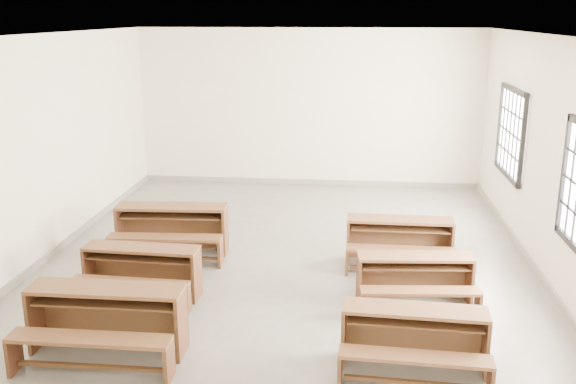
# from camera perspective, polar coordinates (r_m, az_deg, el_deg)

# --- Properties ---
(room) EXTENTS (8.50, 8.50, 3.20)m
(room) POSITION_cam_1_polar(r_m,az_deg,el_deg) (8.93, 0.58, 7.07)
(room) COLOR gray
(room) RESTS_ON ground
(desk_set_0) EXTENTS (1.63, 0.85, 0.73)m
(desk_set_0) POSITION_cam_1_polar(r_m,az_deg,el_deg) (7.06, -15.91, -10.58)
(desk_set_0) COLOR brown
(desk_set_0) RESTS_ON ground
(desk_set_1) EXTENTS (1.49, 0.82, 0.65)m
(desk_set_1) POSITION_cam_1_polar(r_m,az_deg,el_deg) (8.30, -12.94, -6.65)
(desk_set_1) COLOR brown
(desk_set_1) RESTS_ON ground
(desk_set_2) EXTENTS (1.67, 0.93, 0.73)m
(desk_set_2) POSITION_cam_1_polar(r_m,az_deg,el_deg) (9.66, -10.32, -3.01)
(desk_set_2) COLOR brown
(desk_set_2) RESTS_ON ground
(desk_set_3) EXTENTS (1.48, 0.82, 0.65)m
(desk_set_3) POSITION_cam_1_polar(r_m,az_deg,el_deg) (6.66, 11.14, -12.39)
(desk_set_3) COLOR brown
(desk_set_3) RESTS_ON ground
(desk_set_4) EXTENTS (1.45, 0.84, 0.63)m
(desk_set_4) POSITION_cam_1_polar(r_m,az_deg,el_deg) (8.04, 11.22, -7.40)
(desk_set_4) COLOR brown
(desk_set_4) RESTS_ON ground
(desk_set_5) EXTENTS (1.50, 0.79, 0.67)m
(desk_set_5) POSITION_cam_1_polar(r_m,az_deg,el_deg) (9.24, 9.87, -4.08)
(desk_set_5) COLOR brown
(desk_set_5) RESTS_ON ground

